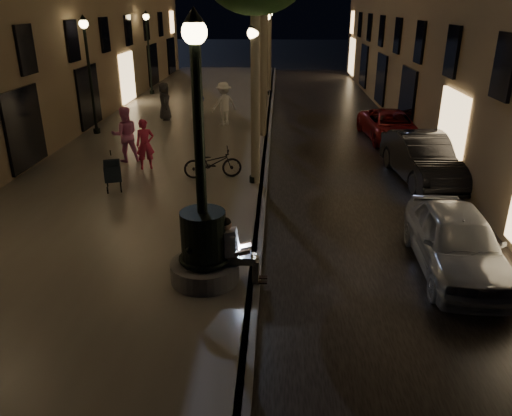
# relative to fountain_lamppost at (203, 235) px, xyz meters

# --- Properties ---
(ground) EXTENTS (120.00, 120.00, 0.00)m
(ground) POSITION_rel_fountain_lamppost_xyz_m (1.00, 13.00, -1.21)
(ground) COLOR black
(ground) RESTS_ON ground
(cobble_lane) EXTENTS (6.00, 45.00, 0.02)m
(cobble_lane) POSITION_rel_fountain_lamppost_xyz_m (4.00, 13.00, -1.20)
(cobble_lane) COLOR black
(cobble_lane) RESTS_ON ground
(promenade) EXTENTS (8.00, 45.00, 0.20)m
(promenade) POSITION_rel_fountain_lamppost_xyz_m (-3.00, 13.00, -1.11)
(promenade) COLOR slate
(promenade) RESTS_ON ground
(curb_strip) EXTENTS (0.25, 45.00, 0.20)m
(curb_strip) POSITION_rel_fountain_lamppost_xyz_m (1.00, 13.00, -1.11)
(curb_strip) COLOR #59595B
(curb_strip) RESTS_ON ground
(fountain_lamppost) EXTENTS (1.40, 1.40, 5.21)m
(fountain_lamppost) POSITION_rel_fountain_lamppost_xyz_m (0.00, 0.00, 0.00)
(fountain_lamppost) COLOR #59595B
(fountain_lamppost) RESTS_ON promenade
(seated_man_laptop) EXTENTS (1.02, 0.35, 1.39)m
(seated_man_laptop) POSITION_rel_fountain_lamppost_xyz_m (0.61, 0.00, -0.28)
(seated_man_laptop) COLOR tan
(seated_man_laptop) RESTS_ON promenade
(lamp_curb_a) EXTENTS (0.36, 0.36, 4.81)m
(lamp_curb_a) POSITION_rel_fountain_lamppost_xyz_m (0.70, 6.00, 2.02)
(lamp_curb_a) COLOR black
(lamp_curb_a) RESTS_ON promenade
(lamp_curb_b) EXTENTS (0.36, 0.36, 4.81)m
(lamp_curb_b) POSITION_rel_fountain_lamppost_xyz_m (0.70, 14.00, 2.02)
(lamp_curb_b) COLOR black
(lamp_curb_b) RESTS_ON promenade
(lamp_curb_c) EXTENTS (0.36, 0.36, 4.81)m
(lamp_curb_c) POSITION_rel_fountain_lamppost_xyz_m (0.70, 22.00, 2.02)
(lamp_curb_c) COLOR black
(lamp_curb_c) RESTS_ON promenade
(lamp_curb_d) EXTENTS (0.36, 0.36, 4.81)m
(lamp_curb_d) POSITION_rel_fountain_lamppost_xyz_m (0.70, 30.00, 2.02)
(lamp_curb_d) COLOR black
(lamp_curb_d) RESTS_ON promenade
(lamp_left_b) EXTENTS (0.36, 0.36, 4.81)m
(lamp_left_b) POSITION_rel_fountain_lamppost_xyz_m (-6.40, 12.00, 2.02)
(lamp_left_b) COLOR black
(lamp_left_b) RESTS_ON promenade
(lamp_left_c) EXTENTS (0.36, 0.36, 4.81)m
(lamp_left_c) POSITION_rel_fountain_lamppost_xyz_m (-6.40, 22.00, 2.02)
(lamp_left_c) COLOR black
(lamp_left_c) RESTS_ON promenade
(stroller) EXTENTS (0.72, 1.16, 1.18)m
(stroller) POSITION_rel_fountain_lamppost_xyz_m (-3.49, 5.13, -0.42)
(stroller) COLOR black
(stroller) RESTS_ON promenade
(car_front) EXTENTS (1.82, 4.19, 1.40)m
(car_front) POSITION_rel_fountain_lamppost_xyz_m (5.32, 0.98, -0.51)
(car_front) COLOR #9FA2A6
(car_front) RESTS_ON ground
(car_second) EXTENTS (2.05, 4.75, 1.52)m
(car_second) POSITION_rel_fountain_lamppost_xyz_m (6.20, 6.98, -0.45)
(car_second) COLOR black
(car_second) RESTS_ON ground
(car_third) EXTENTS (2.39, 4.55, 1.22)m
(car_third) POSITION_rel_fountain_lamppost_xyz_m (6.19, 12.18, -0.60)
(car_third) COLOR maroon
(car_third) RESTS_ON ground
(pedestrian_red) EXTENTS (0.72, 0.59, 1.68)m
(pedestrian_red) POSITION_rel_fountain_lamppost_xyz_m (-3.01, 7.23, -0.17)
(pedestrian_red) COLOR #B82444
(pedestrian_red) RESTS_ON promenade
(pedestrian_pink) EXTENTS (1.14, 1.02, 1.93)m
(pedestrian_pink) POSITION_rel_fountain_lamppost_xyz_m (-3.92, 8.05, -0.04)
(pedestrian_pink) COLOR pink
(pedestrian_pink) RESTS_ON promenade
(pedestrian_white) EXTENTS (1.44, 1.29, 1.93)m
(pedestrian_white) POSITION_rel_fountain_lamppost_xyz_m (-1.06, 13.86, -0.04)
(pedestrian_white) COLOR white
(pedestrian_white) RESTS_ON promenade
(pedestrian_blue) EXTENTS (0.84, 1.24, 1.96)m
(pedestrian_blue) POSITION_rel_fountain_lamppost_xyz_m (-2.43, 15.47, -0.03)
(pedestrian_blue) COLOR navy
(pedestrian_blue) RESTS_ON promenade
(pedestrian_dark) EXTENTS (0.68, 0.93, 1.76)m
(pedestrian_dark) POSITION_rel_fountain_lamppost_xyz_m (-3.99, 14.79, -0.13)
(pedestrian_dark) COLOR #303034
(pedestrian_dark) RESTS_ON promenade
(bicycle) EXTENTS (1.94, 0.98, 0.97)m
(bicycle) POSITION_rel_fountain_lamppost_xyz_m (-0.64, 6.39, -0.52)
(bicycle) COLOR black
(bicycle) RESTS_ON promenade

